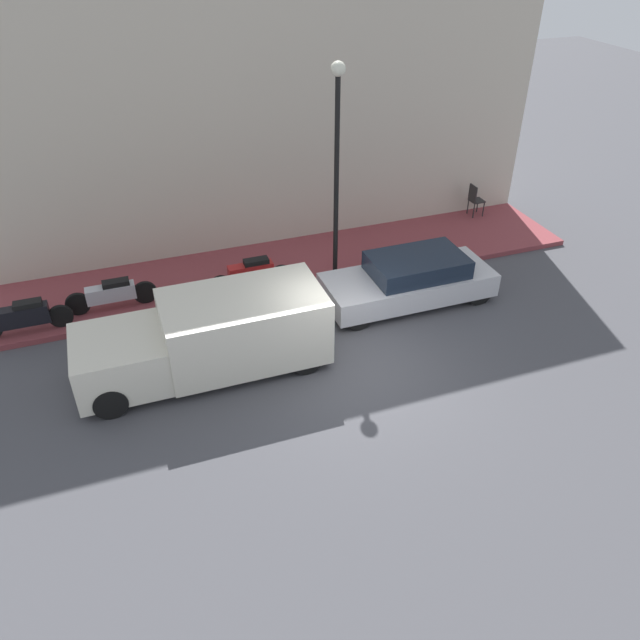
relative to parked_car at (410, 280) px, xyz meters
name	(u,v)px	position (x,y,z in m)	size (l,w,h in m)	color
ground_plane	(357,367)	(-2.03, 2.25, -0.59)	(60.00, 60.00, 0.00)	#47474C
sidewalk	(291,265)	(2.58, 2.25, -0.52)	(2.84, 15.64, 0.14)	brown
building_facade	(269,114)	(4.16, 2.25, 3.11)	(0.30, 15.64, 7.40)	beige
parked_car	(410,280)	(0.00, 0.00, 0.00)	(1.66, 4.18, 1.21)	silver
delivery_van	(207,336)	(-1.01, 5.19, 0.25)	(1.89, 5.13, 1.63)	silver
motorcycle_black	(24,317)	(1.52, 8.86, -0.02)	(0.30, 2.06, 0.80)	black
motorcycle_red	(251,274)	(1.61, 3.59, 0.00)	(0.30, 2.10, 0.84)	#B21E1E
scooter_silver	(112,294)	(1.90, 6.94, -0.05)	(0.30, 2.12, 0.73)	#B7B7BF
streetlamp	(337,148)	(1.51, 1.39, 2.97)	(0.33, 0.33, 5.33)	black
cafe_chair	(475,198)	(3.58, -4.00, 0.11)	(0.40, 0.40, 0.99)	#262626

